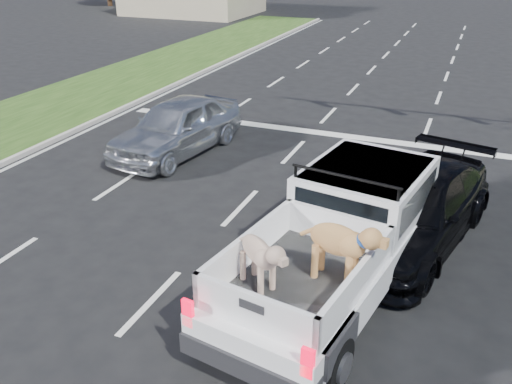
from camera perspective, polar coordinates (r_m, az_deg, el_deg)
ground at (r=9.30m, az=-1.61°, el=-13.91°), size 160.00×160.00×0.00m
road_markings at (r=14.69m, az=8.66°, el=1.42°), size 17.75×60.00×0.01m
curb_left at (r=18.33m, az=-20.48°, el=5.17°), size 0.15×60.00×0.14m
pickup_truck at (r=9.79m, az=8.85°, el=-4.67°), size 3.08×6.21×2.23m
silver_sedan at (r=16.25m, az=-8.31°, el=6.86°), size 2.60×5.02×1.63m
black_coupe at (r=11.69m, az=16.17°, el=-1.67°), size 3.37×5.71×1.55m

